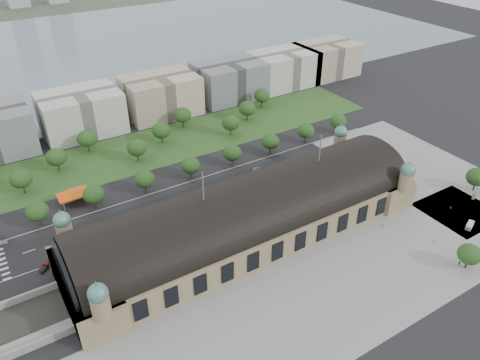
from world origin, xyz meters
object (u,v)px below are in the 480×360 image
traffic_car_1 (2,243)px  parked_car_5 (139,238)px  bus_east (248,183)px  pedestrian_2 (451,208)px  parked_car_3 (102,249)px  parked_car_4 (160,226)px  van_south (469,226)px  bus_mid (247,184)px  advertising_column (474,196)px  petrol_station (75,194)px  parked_car_6 (187,222)px  traffic_car_6 (306,163)px  parked_car_2 (54,263)px  pedestrian_0 (383,226)px  traffic_car_2 (93,233)px  traffic_car_5 (257,169)px  parked_car_1 (46,266)px  pedestrian_1 (434,241)px  parked_car_0 (44,269)px  traffic_car_4 (193,198)px  bus_west (220,193)px

traffic_car_1 → parked_car_5: bearing=-114.8°
bus_east → pedestrian_2: 93.02m
parked_car_3 → bus_east: size_ratio=0.35×
parked_car_4 → van_south: bearing=25.8°
bus_mid → advertising_column: size_ratio=3.43×
petrol_station → parked_car_6: (35.91, -44.28, -2.15)m
traffic_car_6 → parked_car_2: parked_car_2 is taller
pedestrian_0 → pedestrian_2: (36.10, -6.51, 0.04)m
traffic_car_2 → bus_mid: size_ratio=0.52×
traffic_car_6 → parked_car_4: (-86.26, -8.65, 0.01)m
traffic_car_2 → pedestrian_2: (142.28, -67.29, 0.19)m
traffic_car_5 → parked_car_6: (-50.32, -21.04, -0.01)m
traffic_car_5 → parked_car_1: size_ratio=0.87×
parked_car_4 → pedestrian_1: (90.87, -68.92, 0.23)m
traffic_car_1 → parked_car_0: size_ratio=0.99×
advertising_column → parked_car_3: bearing=160.7°
parked_car_0 → parked_car_1: bearing=111.4°
traffic_car_2 → van_south: (137.49, -80.32, 0.40)m
parked_car_3 → bus_mid: bus_mid is taller
petrol_station → bus_mid: 80.58m
bus_mid → advertising_column: (83.94, -64.63, 0.13)m
parked_car_4 → parked_car_0: bearing=-120.1°
parked_car_5 → traffic_car_4: bearing=90.8°
parked_car_6 → bus_mid: 39.05m
traffic_car_4 → parked_car_2: traffic_car_4 is taller
advertising_column → bus_mid: bearing=142.4°
traffic_car_4 → traffic_car_5: 40.33m
advertising_column → pedestrian_0: advertising_column is taller
parked_car_6 → pedestrian_2: bearing=41.4°
petrol_station → parked_car_1: 46.11m
van_south → parked_car_2: bearing=134.6°
parked_car_3 → van_south: (137.59, -68.30, 0.46)m
pedestrian_0 → pedestrian_1: (10.46, -18.09, 0.01)m
traffic_car_6 → bus_west: bearing=-86.3°
bus_west → pedestrian_1: bearing=-142.8°
petrol_station → parked_car_4: size_ratio=3.40×
traffic_car_6 → bus_east: size_ratio=0.42×
petrol_station → traffic_car_6: 115.54m
parked_car_2 → pedestrian_0: pedestrian_0 is taller
parked_car_3 → parked_car_4: bearing=73.4°
traffic_car_2 → parked_car_1: bearing=-58.2°
parked_car_2 → pedestrian_1: size_ratio=2.94×
parked_car_0 → petrol_station: bearing=111.5°
petrol_station → advertising_column: (157.31, -97.91, -1.37)m
parked_car_3 → pedestrian_1: size_ratio=2.21×
pedestrian_1 → pedestrian_2: 28.14m
parked_car_6 → van_south: 120.56m
parked_car_3 → pedestrian_0: 116.94m
bus_mid → pedestrian_0: (31.88, -57.83, -0.56)m
traffic_car_6 → parked_car_3: parked_car_3 is taller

